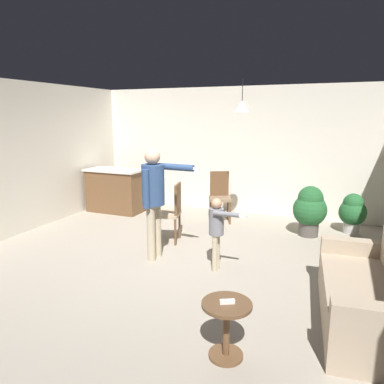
{
  "coord_description": "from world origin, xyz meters",
  "views": [
    {
      "loc": [
        2.1,
        -4.41,
        2.1
      ],
      "look_at": [
        0.12,
        0.35,
        1.0
      ],
      "focal_mm": 33.67,
      "sensor_mm": 36.0,
      "label": 1
    }
  ],
  "objects_px": {
    "couch_floral": "(374,295)",
    "side_table_by_couch": "(226,323)",
    "person_adult": "(154,192)",
    "spare_remote_on_table": "(227,302)",
    "potted_plant_corner": "(310,209)",
    "dining_chair_near_wall": "(171,210)",
    "kitchen_counter": "(116,190)",
    "potted_plant_by_wall": "(353,211)",
    "dining_chair_by_counter": "(220,195)",
    "person_child": "(217,226)"
  },
  "relations": [
    {
      "from": "person_adult",
      "to": "potted_plant_corner",
      "type": "relative_size",
      "value": 1.83
    },
    {
      "from": "person_child",
      "to": "person_adult",
      "type": "bearing_deg",
      "value": -93.61
    },
    {
      "from": "kitchen_counter",
      "to": "potted_plant_by_wall",
      "type": "relative_size",
      "value": 1.71
    },
    {
      "from": "kitchen_counter",
      "to": "potted_plant_corner",
      "type": "relative_size",
      "value": 1.41
    },
    {
      "from": "potted_plant_by_wall",
      "to": "dining_chair_by_counter",
      "type": "bearing_deg",
      "value": -175.94
    },
    {
      "from": "dining_chair_by_counter",
      "to": "spare_remote_on_table",
      "type": "bearing_deg",
      "value": 84.7
    },
    {
      "from": "person_child",
      "to": "dining_chair_by_counter",
      "type": "bearing_deg",
      "value": -163.64
    },
    {
      "from": "couch_floral",
      "to": "potted_plant_by_wall",
      "type": "bearing_deg",
      "value": -3.0
    },
    {
      "from": "potted_plant_corner",
      "to": "potted_plant_by_wall",
      "type": "distance_m",
      "value": 0.84
    },
    {
      "from": "potted_plant_corner",
      "to": "person_adult",
      "type": "bearing_deg",
      "value": -135.7
    },
    {
      "from": "side_table_by_couch",
      "to": "person_child",
      "type": "height_order",
      "value": "person_child"
    },
    {
      "from": "potted_plant_corner",
      "to": "side_table_by_couch",
      "type": "bearing_deg",
      "value": -95.73
    },
    {
      "from": "couch_floral",
      "to": "kitchen_counter",
      "type": "relative_size",
      "value": 1.49
    },
    {
      "from": "dining_chair_by_counter",
      "to": "side_table_by_couch",
      "type": "bearing_deg",
      "value": 84.67
    },
    {
      "from": "dining_chair_by_counter",
      "to": "dining_chair_near_wall",
      "type": "distance_m",
      "value": 1.52
    },
    {
      "from": "dining_chair_near_wall",
      "to": "spare_remote_on_table",
      "type": "xyz_separation_m",
      "value": [
        1.75,
        -2.53,
        -0.01
      ]
    },
    {
      "from": "couch_floral",
      "to": "side_table_by_couch",
      "type": "xyz_separation_m",
      "value": [
        -1.22,
        -1.04,
        -0.0
      ]
    },
    {
      "from": "kitchen_counter",
      "to": "potted_plant_by_wall",
      "type": "distance_m",
      "value": 4.84
    },
    {
      "from": "couch_floral",
      "to": "person_child",
      "type": "height_order",
      "value": "person_child"
    },
    {
      "from": "person_adult",
      "to": "potted_plant_corner",
      "type": "distance_m",
      "value": 2.87
    },
    {
      "from": "kitchen_counter",
      "to": "dining_chair_by_counter",
      "type": "distance_m",
      "value": 2.37
    },
    {
      "from": "kitchen_counter",
      "to": "spare_remote_on_table",
      "type": "relative_size",
      "value": 9.69
    },
    {
      "from": "person_child",
      "to": "spare_remote_on_table",
      "type": "distance_m",
      "value": 1.85
    },
    {
      "from": "potted_plant_corner",
      "to": "dining_chair_by_counter",
      "type": "bearing_deg",
      "value": 171.32
    },
    {
      "from": "person_adult",
      "to": "spare_remote_on_table",
      "type": "distance_m",
      "value": 2.46
    },
    {
      "from": "side_table_by_couch",
      "to": "person_adult",
      "type": "distance_m",
      "value": 2.5
    },
    {
      "from": "potted_plant_corner",
      "to": "spare_remote_on_table",
      "type": "height_order",
      "value": "potted_plant_corner"
    },
    {
      "from": "couch_floral",
      "to": "side_table_by_couch",
      "type": "bearing_deg",
      "value": 124.81
    },
    {
      "from": "person_adult",
      "to": "dining_chair_by_counter",
      "type": "bearing_deg",
      "value": 176.12
    },
    {
      "from": "dining_chair_near_wall",
      "to": "potted_plant_by_wall",
      "type": "distance_m",
      "value": 3.28
    },
    {
      "from": "couch_floral",
      "to": "spare_remote_on_table",
      "type": "height_order",
      "value": "couch_floral"
    },
    {
      "from": "dining_chair_near_wall",
      "to": "potted_plant_by_wall",
      "type": "xyz_separation_m",
      "value": [
        2.83,
        1.65,
        -0.14
      ]
    },
    {
      "from": "couch_floral",
      "to": "dining_chair_near_wall",
      "type": "xyz_separation_m",
      "value": [
        -2.97,
        1.48,
        0.21
      ]
    },
    {
      "from": "person_child",
      "to": "potted_plant_by_wall",
      "type": "xyz_separation_m",
      "value": [
        1.75,
        2.46,
        -0.23
      ]
    },
    {
      "from": "dining_chair_by_counter",
      "to": "potted_plant_by_wall",
      "type": "bearing_deg",
      "value": 159.7
    },
    {
      "from": "potted_plant_corner",
      "to": "dining_chair_near_wall",
      "type": "bearing_deg",
      "value": -150.31
    },
    {
      "from": "couch_floral",
      "to": "person_adult",
      "type": "height_order",
      "value": "person_adult"
    },
    {
      "from": "kitchen_counter",
      "to": "dining_chair_by_counter",
      "type": "xyz_separation_m",
      "value": [
        2.36,
        0.17,
        0.07
      ]
    },
    {
      "from": "kitchen_counter",
      "to": "potted_plant_corner",
      "type": "height_order",
      "value": "kitchen_counter"
    },
    {
      "from": "couch_floral",
      "to": "spare_remote_on_table",
      "type": "distance_m",
      "value": 1.62
    },
    {
      "from": "spare_remote_on_table",
      "to": "potted_plant_corner",
      "type": "bearing_deg",
      "value": 84.36
    },
    {
      "from": "person_child",
      "to": "couch_floral",
      "type": "bearing_deg",
      "value": 69.53
    },
    {
      "from": "couch_floral",
      "to": "potted_plant_corner",
      "type": "bearing_deg",
      "value": 11.94
    },
    {
      "from": "couch_floral",
      "to": "potted_plant_corner",
      "type": "xyz_separation_m",
      "value": [
        -0.85,
        2.69,
        0.16
      ]
    },
    {
      "from": "potted_plant_by_wall",
      "to": "person_child",
      "type": "bearing_deg",
      "value": -125.42
    },
    {
      "from": "dining_chair_by_counter",
      "to": "dining_chair_near_wall",
      "type": "xyz_separation_m",
      "value": [
        -0.37,
        -1.48,
        0.0
      ]
    },
    {
      "from": "dining_chair_near_wall",
      "to": "potted_plant_by_wall",
      "type": "bearing_deg",
      "value": -73.02
    },
    {
      "from": "kitchen_counter",
      "to": "dining_chair_by_counter",
      "type": "relative_size",
      "value": 1.26
    },
    {
      "from": "kitchen_counter",
      "to": "potted_plant_by_wall",
      "type": "height_order",
      "value": "kitchen_counter"
    },
    {
      "from": "person_adult",
      "to": "dining_chair_near_wall",
      "type": "relative_size",
      "value": 1.64
    }
  ]
}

